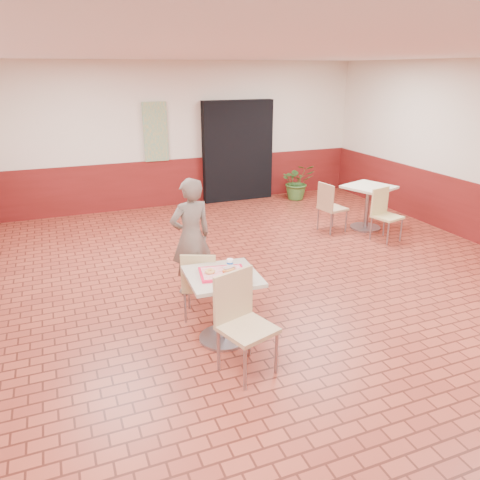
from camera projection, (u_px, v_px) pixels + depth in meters
name	position (u px, v px, depth m)	size (l,w,h in m)	color
room_shell	(294.00, 187.00, 5.57)	(8.01, 10.01, 3.01)	maroon
wainscot_band	(291.00, 264.00, 5.92)	(8.00, 10.00, 1.00)	#601412
corridor_doorway	(238.00, 151.00, 10.38)	(1.60, 0.22, 2.20)	black
promo_poster	(156.00, 132.00, 9.63)	(0.50, 0.03, 1.20)	gray
main_table	(223.00, 296.00, 5.03)	(0.75, 0.75, 0.79)	#B2A88F
chair_main_front	(242.00, 318.00, 4.52)	(0.59, 0.59, 1.02)	tan
chair_main_back	(200.00, 282.00, 5.48)	(0.53, 0.53, 0.87)	tan
customer	(191.00, 237.00, 6.05)	(0.57, 0.37, 1.56)	#6A5D52
serving_tray	(222.00, 273.00, 4.94)	(0.48, 0.37, 0.03)	red
ring_donut	(210.00, 271.00, 4.91)	(0.11, 0.11, 0.03)	#DC9B50
long_john_donut	(229.00, 269.00, 4.95)	(0.17, 0.11, 0.05)	#E79543
paper_cup	(230.00, 263.00, 5.04)	(0.07, 0.07, 0.09)	white
second_table	(368.00, 200.00, 8.63)	(0.77, 0.77, 0.81)	beige
chair_second_left	(330.00, 205.00, 8.47)	(0.48, 0.48, 0.91)	tan
chair_second_front	(384.00, 212.00, 8.08)	(0.51, 0.51, 0.90)	#E6D88A
potted_plant	(297.00, 182.00, 10.65)	(0.74, 0.64, 0.82)	#396829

